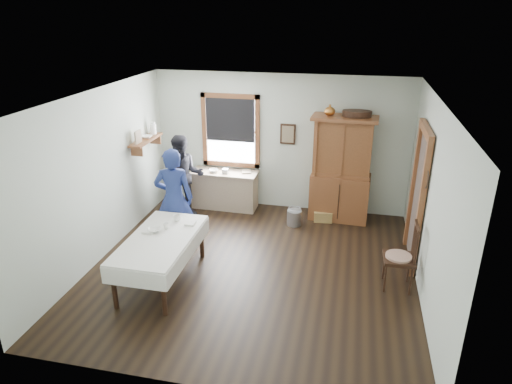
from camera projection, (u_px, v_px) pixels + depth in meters
room at (252, 189)px, 6.73m from camera, size 5.01×5.01×2.70m
window at (231, 127)px, 9.05m from camera, size 1.18×0.07×1.48m
doorway at (418, 193)px, 7.08m from camera, size 0.09×1.14×2.22m
wall_shelf at (147, 138)px, 8.50m from camera, size 0.24×1.00×0.44m
framed_picture at (288, 134)px, 8.84m from camera, size 0.30×0.04×0.40m
rug_beater at (428, 171)px, 6.37m from camera, size 0.01×0.27×0.27m
work_counter at (225, 190)px, 9.29m from camera, size 1.35×0.54×0.77m
china_hutch at (341, 169)px, 8.56m from camera, size 1.22×0.63×2.02m
dining_table at (162, 259)px, 6.80m from camera, size 0.95×1.80×0.72m
spindle_chair at (400, 256)px, 6.57m from camera, size 0.49×0.49×1.04m
pail at (294, 217)px, 8.62m from camera, size 0.36×0.36×0.30m
wicker_basket at (323, 216)px, 8.80m from camera, size 0.37×0.28×0.20m
woman_blue at (174, 202)px, 7.63m from camera, size 0.66×0.51×1.62m
figure_dark at (184, 180)px, 8.79m from camera, size 0.88×0.79×1.51m
table_cup_a at (177, 218)px, 7.18m from camera, size 0.14×0.14×0.09m
table_cup_b at (166, 226)px, 6.93m from camera, size 0.10×0.10×0.09m
table_bowl at (154, 230)px, 6.84m from camera, size 0.29×0.29×0.06m
counter_book at (241, 172)px, 9.13m from camera, size 0.21×0.24×0.02m
counter_bowl at (214, 171)px, 9.12m from camera, size 0.23×0.23×0.06m
shelf_bowl at (147, 137)px, 8.50m from camera, size 0.22×0.22×0.05m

